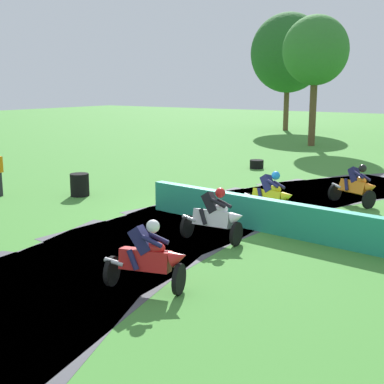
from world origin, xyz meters
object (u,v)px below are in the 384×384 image
motorcycle_fourth_red (149,257)px  motorcycle_chase_yellow (271,195)px  tire_stack_mid_a (80,185)px  tire_stack_near (257,164)px  motorcycle_lead_orange (356,186)px  motorcycle_trailing_white (215,216)px

motorcycle_fourth_red → motorcycle_chase_yellow: bearing=95.2°
tire_stack_mid_a → motorcycle_chase_yellow: bearing=9.9°
tire_stack_near → motorcycle_fourth_red: bearing=-70.5°
motorcycle_lead_orange → motorcycle_fourth_red: motorcycle_fourth_red is taller
motorcycle_chase_yellow → tire_stack_near: (-4.49, 7.85, -0.45)m
motorcycle_lead_orange → tire_stack_near: bearing=141.7°
motorcycle_lead_orange → motorcycle_chase_yellow: 3.42m
motorcycle_lead_orange → tire_stack_mid_a: (-8.54, -4.19, -0.23)m
motorcycle_lead_orange → motorcycle_chase_yellow: size_ratio=1.02×
motorcycle_lead_orange → tire_stack_mid_a: 9.51m
motorcycle_trailing_white → tire_stack_mid_a: (-6.86, 1.93, -0.25)m
motorcycle_lead_orange → motorcycle_fourth_red: bearing=-96.4°
motorcycle_trailing_white → motorcycle_fourth_red: bearing=-79.8°
tire_stack_mid_a → motorcycle_lead_orange: bearing=26.1°
motorcycle_chase_yellow → tire_stack_mid_a: motorcycle_chase_yellow is taller
motorcycle_lead_orange → motorcycle_chase_yellow: motorcycle_chase_yellow is taller
motorcycle_trailing_white → tire_stack_near: motorcycle_trailing_white is taller
tire_stack_near → motorcycle_lead_orange: bearing=-38.3°
motorcycle_lead_orange → motorcycle_chase_yellow: bearing=-119.1°
motorcycle_chase_yellow → motorcycle_trailing_white: (-0.02, -3.13, 0.00)m
motorcycle_fourth_red → motorcycle_trailing_white: bearing=100.2°
motorcycle_chase_yellow → motorcycle_trailing_white: size_ratio=1.02×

